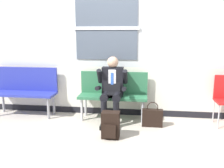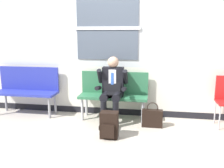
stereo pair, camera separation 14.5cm
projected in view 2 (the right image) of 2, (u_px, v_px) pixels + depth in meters
name	position (u px, v px, depth m)	size (l,w,h in m)	color
ground_plane	(111.00, 126.00, 4.37)	(18.00, 18.00, 0.00)	#B2A899
station_wall	(117.00, 40.00, 4.74)	(6.02, 0.17, 3.06)	silver
bench_with_person	(114.00, 92.00, 4.69)	(1.32, 0.42, 0.92)	#2D6B47
bench_empty	(27.00, 87.00, 4.98)	(1.29, 0.42, 0.97)	#28339E
person_seated	(112.00, 88.00, 4.47)	(0.57, 0.70, 1.23)	black
backpack	(109.00, 125.00, 3.84)	(0.28, 0.22, 0.44)	black
handbag	(152.00, 118.00, 4.31)	(0.37, 0.11, 0.46)	black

